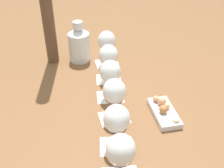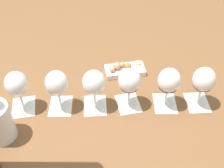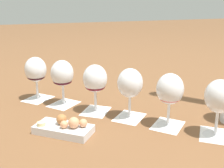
% 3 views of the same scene
% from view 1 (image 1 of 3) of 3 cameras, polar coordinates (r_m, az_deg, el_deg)
% --- Properties ---
extents(ground_plane, '(8.00, 8.00, 0.00)m').
position_cam_1_polar(ground_plane, '(1.16, 0.01, -4.74)').
color(ground_plane, brown).
extents(tasting_card_0, '(0.14, 0.14, 0.00)m').
position_cam_1_polar(tasting_card_0, '(1.45, -1.03, 4.26)').
color(tasting_card_0, white).
rests_on(tasting_card_0, ground_plane).
extents(tasting_card_1, '(0.14, 0.14, 0.00)m').
position_cam_1_polar(tasting_card_1, '(1.33, -0.68, 1.01)').
color(tasting_card_1, white).
rests_on(tasting_card_1, ground_plane).
extents(tasting_card_2, '(0.14, 0.14, 0.00)m').
position_cam_1_polar(tasting_card_2, '(1.21, -0.34, -2.63)').
color(tasting_card_2, white).
rests_on(tasting_card_2, ground_plane).
extents(tasting_card_3, '(0.14, 0.14, 0.00)m').
position_cam_1_polar(tasting_card_3, '(1.11, 0.46, -6.82)').
color(tasting_card_3, white).
rests_on(tasting_card_3, ground_plane).
extents(tasting_card_4, '(0.14, 0.14, 0.00)m').
position_cam_1_polar(tasting_card_4, '(1.00, 0.88, -12.50)').
color(tasting_card_4, white).
rests_on(tasting_card_4, ground_plane).
extents(wine_glass_0, '(0.09, 0.09, 0.18)m').
position_cam_1_polar(wine_glass_0, '(1.40, -1.08, 8.44)').
color(wine_glass_0, white).
rests_on(wine_glass_0, tasting_card_0).
extents(wine_glass_1, '(0.09, 0.09, 0.18)m').
position_cam_1_polar(wine_glass_1, '(1.26, -0.71, 5.47)').
color(wine_glass_1, white).
rests_on(wine_glass_1, tasting_card_1).
extents(wine_glass_2, '(0.09, 0.09, 0.18)m').
position_cam_1_polar(wine_glass_2, '(1.15, -0.37, 2.09)').
color(wine_glass_2, white).
rests_on(wine_glass_2, tasting_card_2).
extents(wine_glass_3, '(0.09, 0.09, 0.18)m').
position_cam_1_polar(wine_glass_3, '(1.03, 0.49, -1.89)').
color(wine_glass_3, white).
rests_on(wine_glass_3, tasting_card_3).
extents(wine_glass_4, '(0.09, 0.09, 0.18)m').
position_cam_1_polar(wine_glass_4, '(0.92, 0.94, -7.46)').
color(wine_glass_4, white).
rests_on(wine_glass_4, tasting_card_4).
extents(wine_glass_5, '(0.09, 0.09, 0.18)m').
position_cam_1_polar(wine_glass_5, '(0.82, 1.80, -13.65)').
color(wine_glass_5, white).
rests_on(wine_glass_5, tasting_card_5).
extents(ceramic_vase, '(0.11, 0.11, 0.21)m').
position_cam_1_polar(ceramic_vase, '(1.45, -6.70, 8.09)').
color(ceramic_vase, silver).
rests_on(ceramic_vase, ground_plane).
extents(snack_dish, '(0.18, 0.19, 0.06)m').
position_cam_1_polar(snack_dish, '(1.13, 10.46, -5.42)').
color(snack_dish, silver).
rests_on(snack_dish, ground_plane).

